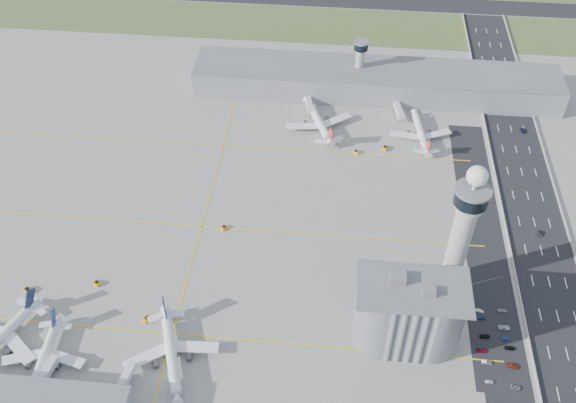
# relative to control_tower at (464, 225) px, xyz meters

# --- Properties ---
(ground) EXTENTS (1000.00, 1000.00, 0.00)m
(ground) POSITION_rel_control_tower_xyz_m (-72.00, -8.00, -35.04)
(ground) COLOR #9F9C94
(grass_strip_0) EXTENTS (480.00, 50.00, 0.08)m
(grass_strip_0) POSITION_rel_control_tower_xyz_m (-92.00, 217.00, -35.00)
(grass_strip_0) COLOR #516B32
(grass_strip_0) RESTS_ON ground
(highway) EXTENTS (28.00, 500.00, 0.10)m
(highway) POSITION_rel_control_tower_xyz_m (43.00, -8.00, -34.99)
(highway) COLOR black
(highway) RESTS_ON ground
(barrier_left) EXTENTS (0.60, 500.00, 1.20)m
(barrier_left) POSITION_rel_control_tower_xyz_m (29.00, -8.00, -34.44)
(barrier_left) COLOR #9E9E99
(barrier_left) RESTS_ON ground
(landside_road) EXTENTS (18.00, 260.00, 0.08)m
(landside_road) POSITION_rel_control_tower_xyz_m (18.00, -18.00, -35.00)
(landside_road) COLOR black
(landside_road) RESTS_ON ground
(parking_lot) EXTENTS (20.00, 44.00, 0.10)m
(parking_lot) POSITION_rel_control_tower_xyz_m (16.00, -30.00, -34.99)
(parking_lot) COLOR black
(parking_lot) RESTS_ON ground
(taxiway_line_h_0) EXTENTS (260.00, 0.60, 0.01)m
(taxiway_line_h_0) POSITION_rel_control_tower_xyz_m (-112.00, -38.00, -35.04)
(taxiway_line_h_0) COLOR yellow
(taxiway_line_h_0) RESTS_ON ground
(taxiway_line_h_1) EXTENTS (260.00, 0.60, 0.01)m
(taxiway_line_h_1) POSITION_rel_control_tower_xyz_m (-112.00, 22.00, -35.04)
(taxiway_line_h_1) COLOR yellow
(taxiway_line_h_1) RESTS_ON ground
(taxiway_line_h_2) EXTENTS (260.00, 0.60, 0.01)m
(taxiway_line_h_2) POSITION_rel_control_tower_xyz_m (-112.00, 82.00, -35.04)
(taxiway_line_h_2) COLOR yellow
(taxiway_line_h_2) RESTS_ON ground
(taxiway_line_v) EXTENTS (0.60, 260.00, 0.01)m
(taxiway_line_v) POSITION_rel_control_tower_xyz_m (-112.00, 22.00, -35.04)
(taxiway_line_v) COLOR yellow
(taxiway_line_v) RESTS_ON ground
(control_tower) EXTENTS (14.00, 14.00, 64.50)m
(control_tower) POSITION_rel_control_tower_xyz_m (0.00, 0.00, 0.00)
(control_tower) COLOR #ADAAA5
(control_tower) RESTS_ON ground
(secondary_tower) EXTENTS (8.60, 8.60, 31.90)m
(secondary_tower) POSITION_rel_control_tower_xyz_m (-42.00, 142.00, -16.24)
(secondary_tower) COLOR #ADAAA5
(secondary_tower) RESTS_ON ground
(admin_building) EXTENTS (42.00, 24.00, 33.50)m
(admin_building) POSITION_rel_control_tower_xyz_m (-20.01, -30.00, -19.74)
(admin_building) COLOR #B2B2B7
(admin_building) RESTS_ON ground
(terminal_pier) EXTENTS (210.00, 32.00, 15.80)m
(terminal_pier) POSITION_rel_control_tower_xyz_m (-32.00, 140.00, -27.14)
(terminal_pier) COLOR gray
(terminal_pier) RESTS_ON ground
(airplane_near_b) EXTENTS (34.54, 39.95, 10.70)m
(airplane_near_b) POSITION_rel_control_tower_xyz_m (-157.58, -56.70, -29.69)
(airplane_near_b) COLOR white
(airplane_near_b) RESTS_ON ground
(airplane_near_c) EXTENTS (49.74, 53.76, 12.29)m
(airplane_near_c) POSITION_rel_control_tower_xyz_m (-109.28, -49.70, -28.90)
(airplane_near_c) COLOR white
(airplane_near_c) RESTS_ON ground
(airplane_far_a) EXTENTS (52.16, 55.86, 12.55)m
(airplane_far_a) POSITION_rel_control_tower_xyz_m (-63.02, 104.72, -28.77)
(airplane_far_a) COLOR white
(airplane_far_a) RESTS_ON ground
(airplane_far_b) EXTENTS (39.01, 44.07, 11.12)m
(airplane_far_b) POSITION_rel_control_tower_xyz_m (-7.36, 100.25, -29.48)
(airplane_far_b) COLOR white
(airplane_far_b) RESTS_ON ground
(jet_bridge_near_1) EXTENTS (5.39, 14.31, 5.70)m
(jet_bridge_near_1) POSITION_rel_control_tower_xyz_m (-155.00, -69.00, -32.19)
(jet_bridge_near_1) COLOR silver
(jet_bridge_near_1) RESTS_ON ground
(jet_bridge_near_2) EXTENTS (5.39, 14.31, 5.70)m
(jet_bridge_near_2) POSITION_rel_control_tower_xyz_m (-125.00, -69.00, -32.19)
(jet_bridge_near_2) COLOR silver
(jet_bridge_near_2) RESTS_ON ground
(jet_bridge_far_0) EXTENTS (5.39, 14.31, 5.70)m
(jet_bridge_far_0) POSITION_rel_control_tower_xyz_m (-70.00, 124.00, -32.19)
(jet_bridge_far_0) COLOR silver
(jet_bridge_far_0) RESTS_ON ground
(jet_bridge_far_1) EXTENTS (5.39, 14.31, 5.70)m
(jet_bridge_far_1) POSITION_rel_control_tower_xyz_m (-20.00, 124.00, -32.19)
(jet_bridge_far_1) COLOR silver
(jet_bridge_far_1) RESTS_ON ground
(tug_0) EXTENTS (4.36, 3.93, 2.10)m
(tug_0) POSITION_rel_control_tower_xyz_m (-177.74, -23.02, -33.99)
(tug_0) COLOR gold
(tug_0) RESTS_ON ground
(tug_1) EXTENTS (3.80, 3.47, 1.82)m
(tug_1) POSITION_rel_control_tower_xyz_m (-149.80, -16.36, -34.13)
(tug_1) COLOR #D3A401
(tug_1) RESTS_ON ground
(tug_2) EXTENTS (4.17, 4.26, 2.06)m
(tug_2) POSITION_rel_control_tower_xyz_m (-123.60, -32.56, -34.01)
(tug_2) COLOR #E3AA0D
(tug_2) RESTS_ON ground
(tug_3) EXTENTS (3.51, 3.58, 1.73)m
(tug_3) POSITION_rel_control_tower_xyz_m (-101.30, 21.36, -34.18)
(tug_3) COLOR gold
(tug_3) RESTS_ON ground
(tug_4) EXTENTS (3.66, 3.19, 1.78)m
(tug_4) POSITION_rel_control_tower_xyz_m (-41.64, 82.67, -34.15)
(tug_4) COLOR yellow
(tug_4) RESTS_ON ground
(tug_5) EXTENTS (3.69, 4.27, 2.08)m
(tug_5) POSITION_rel_control_tower_xyz_m (-26.32, 87.30, -34.00)
(tug_5) COLOR gold
(tug_5) RESTS_ON ground
(car_lot_0) EXTENTS (3.26, 1.47, 1.09)m
(car_lot_0) POSITION_rel_control_tower_xyz_m (11.16, -47.55, -34.50)
(car_lot_0) COLOR white
(car_lot_0) RESTS_ON ground
(car_lot_1) EXTENTS (3.86, 1.37, 1.27)m
(car_lot_1) POSITION_rel_control_tower_xyz_m (11.32, -39.23, -34.41)
(car_lot_1) COLOR gray
(car_lot_1) RESTS_ON ground
(car_lot_2) EXTENTS (4.07, 2.00, 1.11)m
(car_lot_2) POSITION_rel_control_tower_xyz_m (10.09, -34.05, -34.49)
(car_lot_2) COLOR maroon
(car_lot_2) RESTS_ON ground
(car_lot_3) EXTENTS (4.30, 2.21, 1.19)m
(car_lot_3) POSITION_rel_control_tower_xyz_m (12.03, -27.29, -34.44)
(car_lot_3) COLOR black
(car_lot_3) RESTS_ON ground
(car_lot_4) EXTENTS (3.26, 1.51, 1.08)m
(car_lot_4) POSITION_rel_control_tower_xyz_m (11.82, -18.45, -34.50)
(car_lot_4) COLOR navy
(car_lot_4) RESTS_ON ground
(car_lot_5) EXTENTS (3.63, 1.74, 1.15)m
(car_lot_5) POSITION_rel_control_tower_xyz_m (11.24, -14.93, -34.47)
(car_lot_5) COLOR white
(car_lot_5) RESTS_ON ground
(car_lot_6) EXTENTS (4.10, 2.18, 1.10)m
(car_lot_6) POSITION_rel_control_tower_xyz_m (20.77, -49.05, -34.49)
(car_lot_6) COLOR gray
(car_lot_6) RESTS_ON ground
(car_lot_7) EXTENTS (4.78, 2.53, 1.32)m
(car_lot_7) POSITION_rel_control_tower_xyz_m (21.01, -39.89, -34.38)
(car_lot_7) COLOR maroon
(car_lot_7) RESTS_ON ground
(car_lot_8) EXTENTS (3.94, 1.85, 1.30)m
(car_lot_8) POSITION_rel_control_tower_xyz_m (20.96, -31.90, -34.39)
(car_lot_8) COLOR black
(car_lot_8) RESTS_ON ground
(car_lot_9) EXTENTS (3.35, 1.36, 1.08)m
(car_lot_9) POSITION_rel_control_tower_xyz_m (20.10, -27.65, -34.50)
(car_lot_9) COLOR navy
(car_lot_9) RESTS_ON ground
(car_lot_10) EXTENTS (4.59, 2.15, 1.27)m
(car_lot_10) POSITION_rel_control_tower_xyz_m (20.26, -22.28, -34.41)
(car_lot_10) COLOR silver
(car_lot_10) RESTS_ON ground
(car_lot_11) EXTENTS (4.23, 1.73, 1.23)m
(car_lot_11) POSITION_rel_control_tower_xyz_m (20.73, -13.94, -34.43)
(car_lot_11) COLOR gray
(car_lot_11) RESTS_ON ground
(car_hw_1) EXTENTS (1.78, 3.81, 1.21)m
(car_hw_1) POSITION_rel_control_tower_xyz_m (44.04, 32.11, -34.44)
(car_hw_1) COLOR black
(car_hw_1) RESTS_ON ground
(car_hw_2) EXTENTS (2.64, 4.82, 1.28)m
(car_hw_2) POSITION_rel_control_tower_xyz_m (48.98, 110.03, -34.40)
(car_hw_2) COLOR #211C53
(car_hw_2) RESTS_ON ground
(car_hw_4) EXTENTS (2.03, 4.04, 1.32)m
(car_hw_4) POSITION_rel_control_tower_xyz_m (37.19, 174.30, -34.38)
(car_hw_4) COLOR gray
(car_hw_4) RESTS_ON ground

